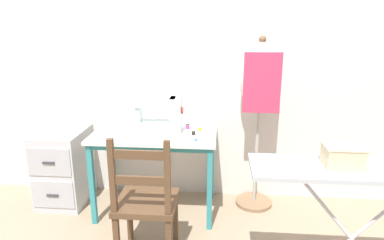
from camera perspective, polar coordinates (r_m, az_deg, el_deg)
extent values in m
plane|color=gray|center=(2.86, -6.94, -17.47)|extent=(14.00, 14.00, 0.00)
cube|color=silver|center=(3.04, -5.29, 10.35)|extent=(10.00, 0.05, 2.55)
cube|color=silver|center=(2.82, -6.23, -2.29)|extent=(1.00, 0.59, 0.02)
cube|color=teal|center=(2.59, -7.25, -4.71)|extent=(0.92, 0.03, 0.04)
cube|color=teal|center=(2.85, -16.32, -10.32)|extent=(0.04, 0.04, 0.68)
cube|color=teal|center=(2.67, 2.95, -11.47)|extent=(0.04, 0.04, 0.68)
cube|color=teal|center=(3.28, -13.22, -6.50)|extent=(0.04, 0.04, 0.68)
cube|color=teal|center=(3.13, 3.26, -7.20)|extent=(0.04, 0.04, 0.68)
cube|color=silver|center=(2.82, -5.49, -1.11)|extent=(0.37, 0.19, 0.08)
cube|color=silver|center=(2.76, -2.72, 1.66)|extent=(0.09, 0.16, 0.21)
cube|color=silver|center=(2.77, -6.06, 3.08)|extent=(0.32, 0.14, 0.07)
cube|color=silver|center=(2.83, -8.87, 1.08)|extent=(0.04, 0.10, 0.14)
cylinder|color=#B22D2D|center=(2.75, -1.62, 1.64)|extent=(0.02, 0.06, 0.06)
cylinder|color=#99999E|center=(2.74, -2.75, 3.99)|extent=(0.01, 0.01, 0.02)
cylinder|color=silver|center=(2.82, -14.40, -1.77)|extent=(0.15, 0.15, 0.06)
cylinder|color=gray|center=(2.82, -14.44, -1.26)|extent=(0.12, 0.12, 0.01)
cube|color=silver|center=(2.67, 1.43, -2.90)|extent=(0.06, 0.11, 0.00)
cube|color=silver|center=(2.66, 1.72, -2.97)|extent=(0.09, 0.10, 0.00)
torus|color=#2870B7|center=(2.60, 0.63, -3.37)|extent=(0.03, 0.03, 0.01)
torus|color=#2870B7|center=(2.61, 0.55, -3.35)|extent=(0.03, 0.03, 0.01)
cylinder|color=purple|center=(2.87, -0.69, -1.14)|extent=(0.03, 0.03, 0.04)
cylinder|color=beige|center=(2.86, -0.69, -0.76)|extent=(0.04, 0.04, 0.00)
cylinder|color=beige|center=(2.87, -0.69, -1.52)|extent=(0.04, 0.04, 0.00)
cylinder|color=black|center=(2.72, 0.25, -2.12)|extent=(0.03, 0.03, 0.04)
cylinder|color=beige|center=(2.71, 0.25, -1.71)|extent=(0.04, 0.04, 0.00)
cylinder|color=beige|center=(2.72, 0.25, -2.52)|extent=(0.04, 0.04, 0.00)
cylinder|color=yellow|center=(2.82, 1.33, -1.51)|extent=(0.03, 0.03, 0.04)
cylinder|color=beige|center=(2.81, 1.33, -1.18)|extent=(0.04, 0.04, 0.00)
cylinder|color=beige|center=(2.82, 1.32, -1.84)|extent=(0.04, 0.04, 0.00)
cube|color=#513823|center=(2.38, -7.55, -13.40)|extent=(0.40, 0.38, 0.04)
cube|color=#513823|center=(2.66, -10.35, -15.49)|extent=(0.04, 0.04, 0.39)
cube|color=#513823|center=(2.60, -2.79, -16.04)|extent=(0.04, 0.04, 0.39)
cube|color=#513823|center=(2.17, -13.15, -9.08)|extent=(0.04, 0.04, 0.48)
cube|color=#513823|center=(2.09, -4.11, -9.62)|extent=(0.04, 0.04, 0.48)
cube|color=#513823|center=(2.06, -8.88, -5.76)|extent=(0.34, 0.02, 0.06)
cube|color=#513823|center=(2.13, -8.69, -9.96)|extent=(0.34, 0.02, 0.06)
cube|color=#B7B7BC|center=(3.28, -20.50, -7.28)|extent=(0.39, 0.49, 0.66)
cube|color=#A8A8AD|center=(3.02, -22.74, -6.54)|extent=(0.36, 0.01, 0.24)
cube|color=#333338|center=(3.01, -22.82, -6.61)|extent=(0.10, 0.01, 0.02)
cube|color=#A8A8AD|center=(3.14, -22.16, -11.48)|extent=(0.36, 0.01, 0.24)
cube|color=#333338|center=(3.13, -22.24, -11.56)|extent=(0.10, 0.01, 0.02)
cylinder|color=#846647|center=(3.21, 10.23, -13.30)|extent=(0.32, 0.32, 0.03)
cylinder|color=#ADA89E|center=(3.01, 10.67, -5.40)|extent=(0.03, 0.03, 0.92)
ellipsoid|color=beige|center=(2.84, 11.35, 7.03)|extent=(0.34, 0.25, 0.56)
sphere|color=brown|center=(2.81, 11.69, 13.03)|extent=(0.06, 0.06, 0.06)
cube|color=#C63356|center=(2.72, 11.61, 6.02)|extent=(0.29, 0.01, 0.47)
cube|color=#ADB2B7|center=(2.02, 26.39, -7.45)|extent=(1.16, 0.33, 0.02)
cylinder|color=#B7B7BC|center=(2.21, 24.99, -17.51)|extent=(0.71, 0.02, 0.83)
cylinder|color=#B7B7BC|center=(2.21, 24.99, -17.51)|extent=(0.71, 0.02, 0.83)
cube|color=beige|center=(1.97, 23.82, -5.62)|extent=(0.19, 0.15, 0.11)
cube|color=beige|center=(1.95, 24.01, -4.02)|extent=(0.20, 0.16, 0.01)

